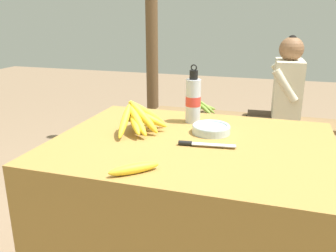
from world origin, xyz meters
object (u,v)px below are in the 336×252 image
banana_bunch_ripe (140,117)px  water_bottle (193,100)px  loose_banana_front (134,169)px  knife (199,144)px  support_post_near (152,25)px  wooden_bench (259,127)px  seated_vendor (280,97)px  serving_bowl (211,128)px  banana_bunch_green (204,107)px

banana_bunch_ripe → water_bottle: bearing=48.0°
water_bottle → loose_banana_front: bearing=-94.5°
knife → support_post_near: bearing=107.9°
loose_banana_front → wooden_bench: 1.90m
seated_vendor → water_bottle: bearing=67.6°
wooden_bench → support_post_near: size_ratio=0.77×
water_bottle → wooden_bench: (0.27, 1.20, -0.48)m
serving_bowl → water_bottle: bearing=130.3°
banana_bunch_ripe → knife: (0.30, -0.11, -0.06)m
seated_vendor → banana_bunch_green: bearing=-6.0°
wooden_bench → seated_vendor: bearing=-13.6°
loose_banana_front → serving_bowl: bearing=71.3°
serving_bowl → support_post_near: support_post_near is taller
knife → banana_bunch_green: bearing=93.9°
banana_bunch_ripe → banana_bunch_green: size_ratio=1.23×
loose_banana_front → support_post_near: size_ratio=0.07×
loose_banana_front → knife: bearing=64.3°
water_bottle → loose_banana_front: size_ratio=1.83×
water_bottle → serving_bowl: bearing=-49.7°
banana_bunch_ripe → knife: banana_bunch_ripe is taller
banana_bunch_ripe → seated_vendor: seated_vendor is taller
banana_bunch_ripe → loose_banana_front: banana_bunch_ripe is taller
loose_banana_front → wooden_bench: bearing=80.1°
serving_bowl → knife: size_ratio=0.73×
water_bottle → banana_bunch_green: water_bottle is taller
water_bottle → knife: 0.35m
wooden_bench → support_post_near: (-1.06, 0.40, 0.77)m
knife → seated_vendor: seated_vendor is taller
serving_bowl → loose_banana_front: size_ratio=1.10×
water_bottle → support_post_near: support_post_near is taller
water_bottle → banana_bunch_green: bearing=98.9°
serving_bowl → wooden_bench: bearing=83.5°
water_bottle → seated_vendor: bearing=70.4°
knife → banana_bunch_green: size_ratio=0.91×
water_bottle → wooden_bench: water_bottle is taller
banana_bunch_green → water_bottle: bearing=-81.1°
loose_banana_front → knife: 0.35m
banana_bunch_ripe → support_post_near: bearing=108.0°
support_post_near → wooden_bench: bearing=-20.7°
knife → support_post_near: size_ratio=0.10×
serving_bowl → support_post_near: bearing=117.5°
serving_bowl → knife: bearing=-95.3°
seated_vendor → support_post_near: size_ratio=0.48×
water_bottle → seated_vendor: size_ratio=0.26×
banana_bunch_ripe → knife: bearing=-19.4°
serving_bowl → loose_banana_front: serving_bowl is taller
banana_bunch_ripe → serving_bowl: 0.33m
water_bottle → knife: water_bottle is taller
seated_vendor → wooden_bench: bearing=-16.4°
seated_vendor → support_post_near: 1.37m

